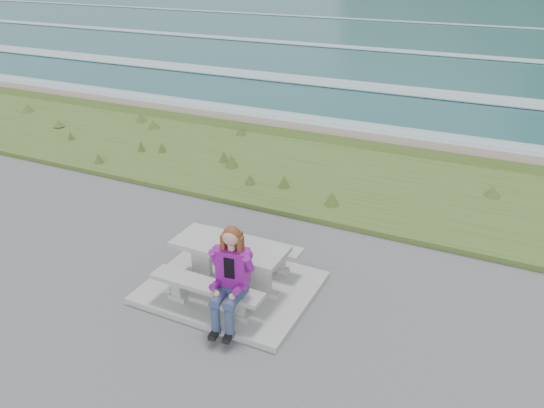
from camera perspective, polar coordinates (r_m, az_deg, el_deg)
name	(u,v)px	position (r m, az deg, el deg)	size (l,w,h in m)	color
concrete_slab	(231,287)	(8.66, -4.40, -8.93)	(2.60, 2.10, 0.10)	#A1A19C
picnic_table	(230,254)	(8.31, -4.54, -5.34)	(1.80, 0.75, 0.75)	#A1A19C
bench_landward	(207,289)	(7.95, -7.04, -9.10)	(1.80, 0.35, 0.45)	#A1A19C
bench_seaward	(251,246)	(8.96, -2.24, -4.56)	(1.80, 0.35, 0.45)	#A1A19C
grass_verge	(336,181)	(12.71, 6.93, 2.50)	(160.00, 4.50, 0.22)	#345A21
shore_drop	(371,145)	(15.31, 10.61, 6.31)	(160.00, 0.80, 2.20)	brown
ocean	(456,83)	(32.12, 19.20, 12.22)	(1600.00, 1600.00, 0.09)	#20585C
seated_woman	(229,291)	(7.53, -4.63, -9.35)	(0.51, 0.80, 1.48)	navy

